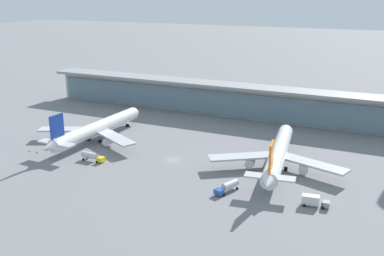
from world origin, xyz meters
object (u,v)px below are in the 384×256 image
object	(u,v)px
airliner_centre_stand	(278,154)
safety_cone_bravo	(45,149)
service_truck_mid_apron_blue	(228,186)
safety_cone_delta	(37,152)
safety_cone_alpha	(87,159)
safety_cone_charlie	(29,151)
airliner_left_stand	(96,129)
service_truck_under_wing_yellow	(92,156)
service_truck_by_tail_grey	(314,201)
safety_cone_echo	(47,150)

from	to	relation	value
airliner_centre_stand	safety_cone_bravo	world-z (taller)	airliner_centre_stand
airliner_centre_stand	safety_cone_bravo	size ratio (longest dim) A/B	83.62
airliner_centre_stand	service_truck_mid_apron_blue	size ratio (longest dim) A/B	6.63
safety_cone_delta	safety_cone_alpha	bearing A→B (deg)	4.68
safety_cone_charlie	service_truck_mid_apron_blue	bearing A→B (deg)	-1.11
airliner_left_stand	service_truck_under_wing_yellow	xyz separation A→B (m)	(11.78, -18.52, -3.21)
airliner_left_stand	airliner_centre_stand	distance (m)	71.27
service_truck_under_wing_yellow	service_truck_by_tail_grey	xyz separation A→B (m)	(75.35, -2.48, -0.02)
airliner_centre_stand	safety_cone_charlie	xyz separation A→B (m)	(-85.93, -22.70, -4.60)
safety_cone_alpha	safety_cone_charlie	world-z (taller)	same
safety_cone_bravo	safety_cone_delta	size ratio (longest dim) A/B	1.00
safety_cone_alpha	safety_cone_charlie	xyz separation A→B (m)	(-24.21, -2.10, 0.00)
airliner_centre_stand	safety_cone_bravo	distance (m)	84.57
airliner_centre_stand	safety_cone_alpha	world-z (taller)	airliner_centre_stand
safety_cone_echo	service_truck_mid_apron_blue	bearing A→B (deg)	-3.90
service_truck_mid_apron_blue	safety_cone_alpha	bearing A→B (deg)	176.13
service_truck_under_wing_yellow	service_truck_by_tail_grey	world-z (taller)	service_truck_by_tail_grey
service_truck_by_tail_grey	safety_cone_delta	bearing A→B (deg)	179.58
service_truck_under_wing_yellow	safety_cone_bravo	distance (m)	22.95
safety_cone_echo	safety_cone_delta	bearing A→B (deg)	-122.17
airliner_left_stand	safety_cone_bravo	world-z (taller)	airliner_left_stand
airliner_centre_stand	safety_cone_delta	size ratio (longest dim) A/B	83.62
service_truck_under_wing_yellow	safety_cone_delta	bearing A→B (deg)	-175.71
safety_cone_charlie	service_truck_under_wing_yellow	bearing A→B (deg)	4.59
safety_cone_bravo	safety_cone_delta	bearing A→B (deg)	-97.40
service_truck_under_wing_yellow	safety_cone_echo	size ratio (longest dim) A/B	12.34
service_truck_by_tail_grey	safety_cone_delta	size ratio (longest dim) A/B	10.76
service_truck_under_wing_yellow	service_truck_mid_apron_blue	size ratio (longest dim) A/B	0.98
airliner_centre_stand	safety_cone_bravo	bearing A→B (deg)	-167.08
service_truck_by_tail_grey	safety_cone_alpha	bearing A→B (deg)	178.19
service_truck_under_wing_yellow	safety_cone_bravo	xyz separation A→B (m)	(-22.85, 1.69, -1.39)
airliner_left_stand	safety_cone_bravo	distance (m)	20.66
safety_cone_bravo	airliner_left_stand	bearing A→B (deg)	56.68
safety_cone_bravo	safety_cone_delta	distance (m)	3.46
airliner_left_stand	safety_cone_alpha	size ratio (longest dim) A/B	83.64
service_truck_under_wing_yellow	safety_cone_bravo	world-z (taller)	service_truck_under_wing_yellow
service_truck_mid_apron_blue	safety_cone_bravo	bearing A→B (deg)	175.88
safety_cone_alpha	safety_cone_echo	distance (m)	19.17
airliner_left_stand	service_truck_by_tail_grey	world-z (taller)	airliner_left_stand
safety_cone_bravo	safety_cone_charlie	xyz separation A→B (m)	(-3.62, -3.81, 0.00)
service_truck_mid_apron_blue	safety_cone_delta	bearing A→B (deg)	178.55
service_truck_under_wing_yellow	safety_cone_alpha	xyz separation A→B (m)	(-2.25, -0.03, -1.39)
service_truck_mid_apron_blue	safety_cone_delta	world-z (taller)	service_truck_mid_apron_blue
safety_cone_alpha	safety_cone_bravo	bearing A→B (deg)	175.25
service_truck_mid_apron_blue	safety_cone_alpha	world-z (taller)	service_truck_mid_apron_blue
safety_cone_alpha	safety_cone_echo	xyz separation A→B (m)	(-19.12, 1.33, 0.00)
airliner_left_stand	safety_cone_charlie	xyz separation A→B (m)	(-14.69, -20.64, -4.60)
airliner_left_stand	service_truck_by_tail_grey	distance (m)	89.68
safety_cone_alpha	safety_cone_bravo	world-z (taller)	same
service_truck_mid_apron_blue	safety_cone_charlie	bearing A→B (deg)	178.89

